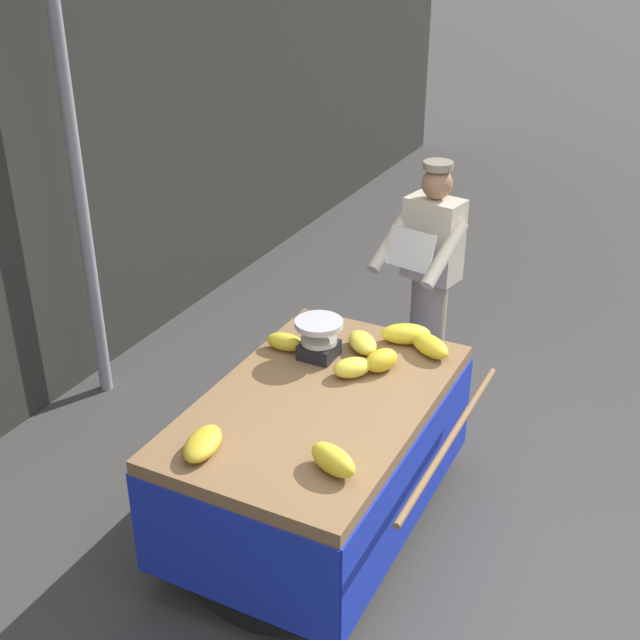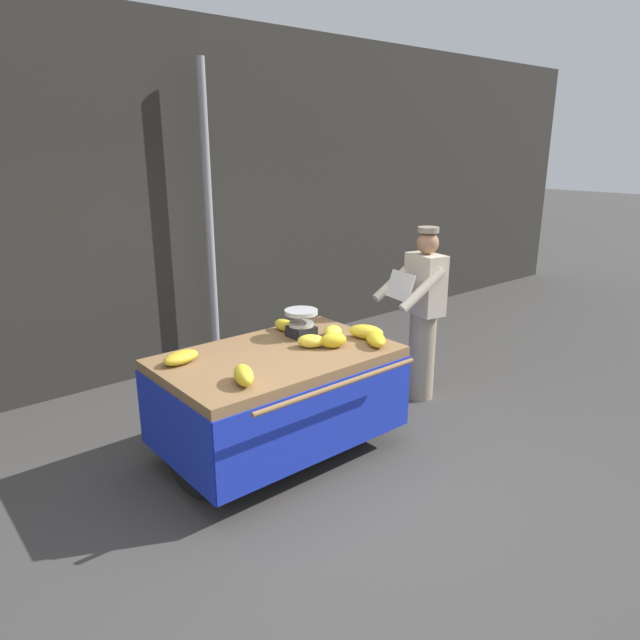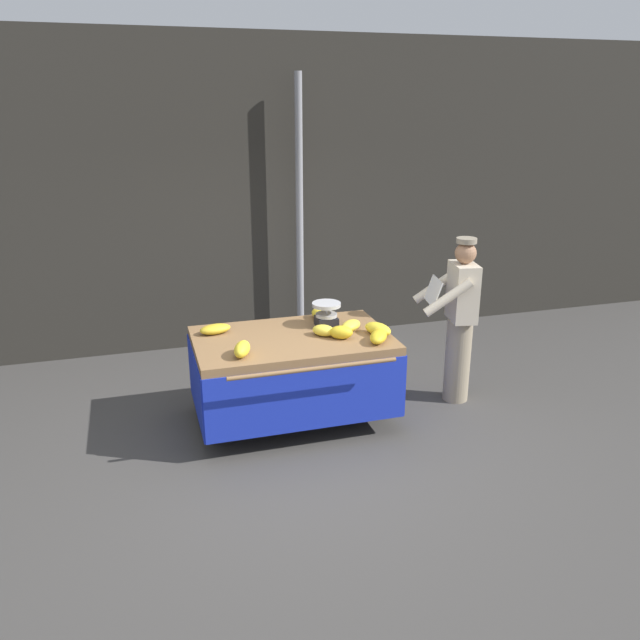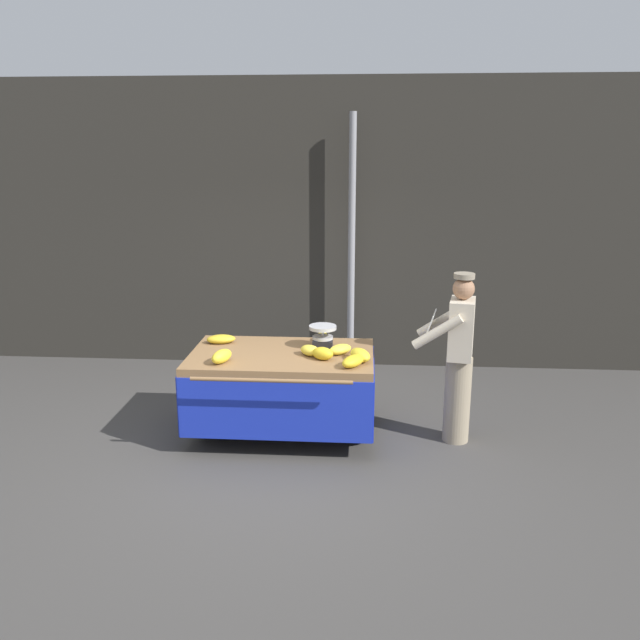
{
  "view_description": "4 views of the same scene",
  "coord_description": "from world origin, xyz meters",
  "px_view_note": "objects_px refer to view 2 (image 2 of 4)",
  "views": [
    {
      "loc": [
        -3.28,
        -1.16,
        3.3
      ],
      "look_at": [
        0.21,
        0.6,
        1.27
      ],
      "focal_mm": 46.49,
      "sensor_mm": 36.0,
      "label": 1
    },
    {
      "loc": [
        -2.4,
        -2.91,
        2.44
      ],
      "look_at": [
        0.52,
        0.57,
        1.05
      ],
      "focal_mm": 32.24,
      "sensor_mm": 36.0,
      "label": 2
    },
    {
      "loc": [
        -1.29,
        -4.88,
        2.96
      ],
      "look_at": [
        0.28,
        0.39,
        1.07
      ],
      "focal_mm": 35.75,
      "sensor_mm": 36.0,
      "label": 3
    },
    {
      "loc": [
        0.87,
        -5.58,
        2.86
      ],
      "look_at": [
        0.42,
        0.64,
        1.2
      ],
      "focal_mm": 36.37,
      "sensor_mm": 36.0,
      "label": 4
    }
  ],
  "objects_px": {
    "banana_bunch_2": "(376,339)",
    "banana_bunch_3": "(333,340)",
    "banana_bunch_0": "(333,332)",
    "banana_bunch_1": "(366,332)",
    "banana_bunch_7": "(285,325)",
    "banana_bunch_4": "(244,375)",
    "weighing_scale": "(301,323)",
    "banana_cart": "(278,380)",
    "banana_bunch_6": "(311,341)",
    "banana_bunch_5": "(181,357)",
    "street_pole": "(209,222)",
    "vendor_person": "(422,314)"
  },
  "relations": [
    {
      "from": "weighing_scale",
      "to": "banana_bunch_6",
      "type": "relative_size",
      "value": 1.27
    },
    {
      "from": "banana_bunch_7",
      "to": "banana_bunch_0",
      "type": "bearing_deg",
      "value": -63.7
    },
    {
      "from": "banana_bunch_0",
      "to": "banana_bunch_1",
      "type": "relative_size",
      "value": 0.88
    },
    {
      "from": "banana_bunch_0",
      "to": "banana_bunch_1",
      "type": "height_order",
      "value": "banana_bunch_1"
    },
    {
      "from": "banana_bunch_4",
      "to": "vendor_person",
      "type": "distance_m",
      "value": 2.3
    },
    {
      "from": "street_pole",
      "to": "banana_cart",
      "type": "height_order",
      "value": "street_pole"
    },
    {
      "from": "banana_bunch_2",
      "to": "street_pole",
      "type": "bearing_deg",
      "value": 91.97
    },
    {
      "from": "banana_bunch_3",
      "to": "banana_bunch_4",
      "type": "distance_m",
      "value": 0.96
    },
    {
      "from": "banana_bunch_0",
      "to": "banana_bunch_2",
      "type": "height_order",
      "value": "banana_bunch_2"
    },
    {
      "from": "banana_bunch_4",
      "to": "vendor_person",
      "type": "height_order",
      "value": "vendor_person"
    },
    {
      "from": "banana_bunch_7",
      "to": "vendor_person",
      "type": "xyz_separation_m",
      "value": [
        1.36,
        -0.41,
        -0.06
      ]
    },
    {
      "from": "banana_bunch_0",
      "to": "banana_bunch_4",
      "type": "relative_size",
      "value": 0.96
    },
    {
      "from": "banana_bunch_1",
      "to": "banana_bunch_7",
      "type": "height_order",
      "value": "banana_bunch_1"
    },
    {
      "from": "weighing_scale",
      "to": "banana_bunch_0",
      "type": "height_order",
      "value": "weighing_scale"
    },
    {
      "from": "street_pole",
      "to": "banana_bunch_1",
      "type": "bearing_deg",
      "value": -86.28
    },
    {
      "from": "vendor_person",
      "to": "banana_bunch_1",
      "type": "bearing_deg",
      "value": -168.44
    },
    {
      "from": "weighing_scale",
      "to": "banana_bunch_3",
      "type": "bearing_deg",
      "value": -86.1
    },
    {
      "from": "banana_bunch_0",
      "to": "vendor_person",
      "type": "xyz_separation_m",
      "value": [
        1.16,
        0.0,
        -0.06
      ]
    },
    {
      "from": "banana_bunch_5",
      "to": "banana_bunch_3",
      "type": "bearing_deg",
      "value": -23.07
    },
    {
      "from": "banana_bunch_3",
      "to": "banana_bunch_7",
      "type": "height_order",
      "value": "banana_bunch_3"
    },
    {
      "from": "banana_bunch_2",
      "to": "vendor_person",
      "type": "distance_m",
      "value": 1.09
    },
    {
      "from": "banana_bunch_6",
      "to": "banana_bunch_4",
      "type": "bearing_deg",
      "value": -161.04
    },
    {
      "from": "banana_cart",
      "to": "banana_bunch_6",
      "type": "bearing_deg",
      "value": -12.14
    },
    {
      "from": "banana_bunch_2",
      "to": "banana_bunch_4",
      "type": "distance_m",
      "value": 1.25
    },
    {
      "from": "banana_bunch_6",
      "to": "vendor_person",
      "type": "height_order",
      "value": "vendor_person"
    },
    {
      "from": "banana_cart",
      "to": "banana_bunch_5",
      "type": "distance_m",
      "value": 0.78
    },
    {
      "from": "banana_bunch_0",
      "to": "banana_bunch_6",
      "type": "relative_size",
      "value": 1.18
    },
    {
      "from": "banana_bunch_5",
      "to": "banana_bunch_6",
      "type": "distance_m",
      "value": 1.02
    },
    {
      "from": "street_pole",
      "to": "banana_bunch_7",
      "type": "xyz_separation_m",
      "value": [
        -0.25,
        -1.68,
        -0.71
      ]
    },
    {
      "from": "weighing_scale",
      "to": "banana_cart",
      "type": "bearing_deg",
      "value": -153.34
    },
    {
      "from": "banana_bunch_4",
      "to": "banana_bunch_6",
      "type": "height_order",
      "value": "banana_bunch_4"
    },
    {
      "from": "street_pole",
      "to": "banana_bunch_1",
      "type": "distance_m",
      "value": 2.4
    },
    {
      "from": "banana_cart",
      "to": "banana_bunch_7",
      "type": "bearing_deg",
      "value": 47.42
    },
    {
      "from": "banana_bunch_1",
      "to": "banana_bunch_5",
      "type": "relative_size",
      "value": 1.0
    },
    {
      "from": "street_pole",
      "to": "banana_cart",
      "type": "distance_m",
      "value": 2.4
    },
    {
      "from": "street_pole",
      "to": "banana_bunch_4",
      "type": "bearing_deg",
      "value": -115.48
    },
    {
      "from": "banana_bunch_2",
      "to": "banana_bunch_3",
      "type": "bearing_deg",
      "value": 148.57
    },
    {
      "from": "weighing_scale",
      "to": "banana_bunch_4",
      "type": "relative_size",
      "value": 1.03
    },
    {
      "from": "street_pole",
      "to": "banana_bunch_1",
      "type": "xyz_separation_m",
      "value": [
        0.15,
        -2.29,
        -0.7
      ]
    },
    {
      "from": "banana_bunch_4",
      "to": "banana_bunch_5",
      "type": "relative_size",
      "value": 0.91
    },
    {
      "from": "banana_bunch_5",
      "to": "banana_bunch_7",
      "type": "bearing_deg",
      "value": 7.04
    },
    {
      "from": "banana_bunch_6",
      "to": "banana_bunch_7",
      "type": "xyz_separation_m",
      "value": [
        0.09,
        0.48,
        -0.0
      ]
    },
    {
      "from": "banana_bunch_3",
      "to": "banana_bunch_7",
      "type": "distance_m",
      "value": 0.6
    },
    {
      "from": "banana_bunch_2",
      "to": "banana_bunch_3",
      "type": "height_order",
      "value": "banana_bunch_3"
    },
    {
      "from": "weighing_scale",
      "to": "banana_bunch_7",
      "type": "height_order",
      "value": "weighing_scale"
    },
    {
      "from": "banana_bunch_4",
      "to": "street_pole",
      "type": "bearing_deg",
      "value": 64.52
    },
    {
      "from": "banana_cart",
      "to": "banana_bunch_0",
      "type": "xyz_separation_m",
      "value": [
        0.58,
        0.01,
        0.27
      ]
    },
    {
      "from": "banana_bunch_1",
      "to": "weighing_scale",
      "type": "bearing_deg",
      "value": 134.97
    },
    {
      "from": "banana_bunch_2",
      "to": "banana_bunch_4",
      "type": "bearing_deg",
      "value": 179.02
    },
    {
      "from": "street_pole",
      "to": "banana_bunch_2",
      "type": "distance_m",
      "value": 2.56
    }
  ]
}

